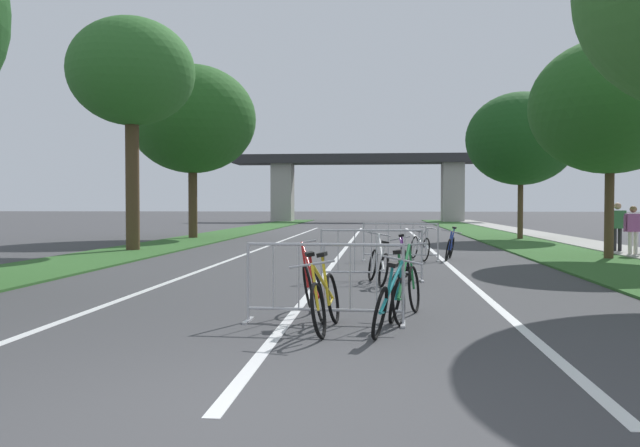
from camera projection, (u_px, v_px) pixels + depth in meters
The scene contains 25 objects.
ground_plane at pixel (211, 419), 4.63m from camera, with size 300.00×300.00×0.00m, color #3D3D3F.
grass_verge_left at pixel (220, 235), 32.57m from camera, with size 2.89×67.04×0.05m, color #2D5B26.
grass_verge_right at pixel (496, 236), 31.30m from camera, with size 2.89×67.04×0.05m, color #2D5B26.
sidewalk_path_right at pixel (547, 236), 31.07m from camera, with size 1.89×67.04×0.08m, color #9E9B93.
lane_stripe_center at pixel (347, 246), 23.93m from camera, with size 0.14×38.79×0.01m, color silver.
lane_stripe_right_lane at pixel (428, 247), 23.66m from camera, with size 0.14×38.79×0.01m, color silver.
lane_stripe_left_lane at pixel (268, 246), 24.21m from camera, with size 0.14×38.79×0.01m, color silver.
overpass_bridge at pixel (367, 173), 59.65m from camera, with size 24.72×3.55×6.22m.
tree_left_pine_near at pixel (132, 73), 21.37m from camera, with size 4.19×4.19×7.77m.
tree_left_cypress_far at pixel (192, 119), 29.45m from camera, with size 5.81×5.81×7.96m.
tree_right_oak_mid at pixel (611, 106), 17.96m from camera, with size 4.45×4.45×6.21m.
tree_right_pine_far at pixel (521, 139), 28.54m from camera, with size 4.85×4.85×6.56m.
crowd_barrier_nearest at pixel (324, 284), 8.36m from camera, with size 2.11×0.53×1.05m.
crowd_barrier_second at pixel (371, 256), 13.04m from camera, with size 2.11×0.52×1.05m.
crowd_barrier_third at pixel (401, 242), 17.70m from camera, with size 2.12×0.56×1.05m.
bicycle_yellow_0 at pixel (325, 301), 7.89m from camera, with size 0.55×1.67×0.95m.
bicycle_blue_1 at pixel (450, 247), 18.09m from camera, with size 0.54×1.59×0.93m.
bicycle_purple_2 at pixel (406, 261), 13.48m from camera, with size 0.45×1.61×0.95m.
bicycle_silver_3 at pixel (420, 247), 18.08m from camera, with size 0.71×1.68×0.97m.
bicycle_red_4 at pixel (313, 289), 8.81m from camera, with size 0.70×1.71×1.05m.
bicycle_teal_5 at pixel (389, 303), 7.81m from camera, with size 0.68×1.68×0.90m.
bicycle_green_6 at pixel (406, 290), 8.71m from camera, with size 0.55×1.72×1.01m.
bicycle_white_7 at pixel (378, 265), 12.54m from camera, with size 0.50×1.70×1.01m.
pedestrian_waiting at pixel (633, 226), 19.09m from camera, with size 0.56×0.27×1.52m.
pedestrian_strolling at pixel (617, 223), 20.43m from camera, with size 0.58×0.35×1.62m.
Camera 1 is at (1.21, -4.50, 1.54)m, focal length 36.10 mm.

